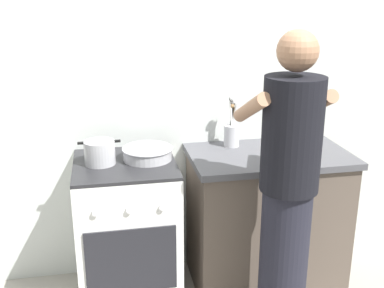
{
  "coord_description": "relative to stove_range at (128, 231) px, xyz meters",
  "views": [
    {
      "loc": [
        -0.46,
        -2.49,
        1.87
      ],
      "look_at": [
        0.05,
        0.12,
        1.0
      ],
      "focal_mm": 44.19,
      "sensor_mm": 36.0,
      "label": 1
    }
  ],
  "objects": [
    {
      "name": "back_wall",
      "position": [
        0.55,
        0.35,
        0.8
      ],
      "size": [
        3.2,
        0.1,
        2.5
      ],
      "color": "silver",
      "rests_on": "ground"
    },
    {
      "name": "countertop",
      "position": [
        0.9,
        0.0,
        0.0
      ],
      "size": [
        1.0,
        0.6,
        0.9
      ],
      "color": "brown",
      "rests_on": "ground"
    },
    {
      "name": "stove_range",
      "position": [
        0.0,
        0.0,
        0.0
      ],
      "size": [
        0.6,
        0.62,
        0.9
      ],
      "color": "white",
      "rests_on": "ground"
    },
    {
      "name": "pot",
      "position": [
        -0.14,
        0.01,
        0.52
      ],
      "size": [
        0.24,
        0.18,
        0.14
      ],
      "color": "#B2B2B7",
      "rests_on": "stove_range"
    },
    {
      "name": "mixing_bowl",
      "position": [
        0.14,
        0.04,
        0.49
      ],
      "size": [
        0.31,
        0.31,
        0.07
      ],
      "color": "#B7B7BC",
      "rests_on": "stove_range"
    },
    {
      "name": "utensil_crock",
      "position": [
        0.7,
        0.18,
        0.55
      ],
      "size": [
        0.1,
        0.1,
        0.33
      ],
      "color": "silver",
      "rests_on": "countertop"
    },
    {
      "name": "oil_bottle",
      "position": [
        1.11,
        0.0,
        0.54
      ],
      "size": [
        0.06,
        0.06,
        0.22
      ],
      "color": "gold",
      "rests_on": "countertop"
    },
    {
      "name": "person",
      "position": [
        0.8,
        -0.54,
        0.41
      ],
      "size": [
        0.41,
        0.5,
        1.7
      ],
      "color": "black",
      "rests_on": "ground"
    }
  ]
}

